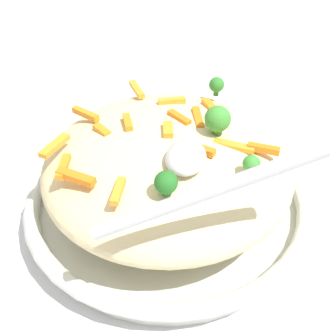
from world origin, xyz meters
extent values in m
plane|color=silver|center=(0.00, 0.00, 0.00)|extent=(2.40, 2.40, 0.00)
cylinder|color=silver|center=(0.00, 0.00, 0.01)|extent=(0.31, 0.31, 0.02)
torus|color=silver|center=(0.00, 0.00, 0.03)|extent=(0.33, 0.33, 0.02)
torus|color=black|center=(0.00, 0.00, 0.03)|extent=(0.33, 0.33, 0.00)
ellipsoid|color=beige|center=(0.00, 0.00, 0.08)|extent=(0.29, 0.28, 0.09)
cube|color=orange|center=(0.00, 0.00, 0.12)|extent=(0.03, 0.01, 0.01)
cube|color=orange|center=(0.07, -0.09, 0.12)|extent=(0.04, 0.01, 0.01)
cube|color=orange|center=(0.00, -0.07, 0.12)|extent=(0.02, 0.02, 0.01)
cube|color=orange|center=(-0.07, -0.01, 0.12)|extent=(0.02, 0.03, 0.01)
cube|color=orange|center=(0.01, 0.10, 0.12)|extent=(0.01, 0.03, 0.01)
cube|color=orange|center=(0.03, 0.04, 0.12)|extent=(0.02, 0.03, 0.01)
cube|color=orange|center=(0.08, -0.07, 0.12)|extent=(0.02, 0.04, 0.01)
cube|color=orange|center=(-0.04, 0.03, 0.12)|extent=(0.04, 0.02, 0.01)
cube|color=orange|center=(-0.03, 0.01, 0.12)|extent=(0.03, 0.03, 0.01)
cube|color=orange|center=(-0.10, -0.05, 0.12)|extent=(0.04, 0.03, 0.01)
cube|color=orange|center=(-0.07, 0.04, 0.12)|extent=(0.04, 0.03, 0.01)
cube|color=orange|center=(-0.01, -0.05, 0.12)|extent=(0.03, 0.02, 0.01)
cube|color=orange|center=(-0.03, -0.10, 0.12)|extent=(0.02, 0.04, 0.01)
cube|color=orange|center=(0.10, -0.03, 0.12)|extent=(0.03, 0.01, 0.01)
cube|color=orange|center=(0.04, -0.11, 0.12)|extent=(0.04, 0.02, 0.01)
cube|color=orange|center=(0.01, 0.07, 0.12)|extent=(0.02, 0.04, 0.01)
cylinder|color=#296820|center=(-0.10, 0.04, 0.12)|extent=(0.01, 0.01, 0.01)
sphere|color=#2D7A28|center=(-0.10, 0.04, 0.13)|extent=(0.02, 0.02, 0.02)
cylinder|color=#205B1C|center=(0.09, 0.01, 0.12)|extent=(0.01, 0.01, 0.01)
sphere|color=#236B23|center=(0.09, 0.01, 0.13)|extent=(0.02, 0.02, 0.02)
cylinder|color=#377928|center=(0.05, 0.09, 0.12)|extent=(0.01, 0.01, 0.00)
sphere|color=#3D8E33|center=(0.05, 0.09, 0.12)|extent=(0.02, 0.02, 0.02)
cylinder|color=#377928|center=(-0.01, 0.05, 0.12)|extent=(0.01, 0.01, 0.01)
sphere|color=#3D8E33|center=(-0.01, 0.05, 0.14)|extent=(0.03, 0.03, 0.03)
ellipsoid|color=#B7B7BC|center=(0.05, 0.02, 0.12)|extent=(0.06, 0.04, 0.02)
cylinder|color=#B7B7BC|center=(0.13, 0.05, 0.16)|extent=(0.06, 0.18, 0.07)
camera|label=1|loc=(0.38, 0.06, 0.37)|focal=46.76mm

